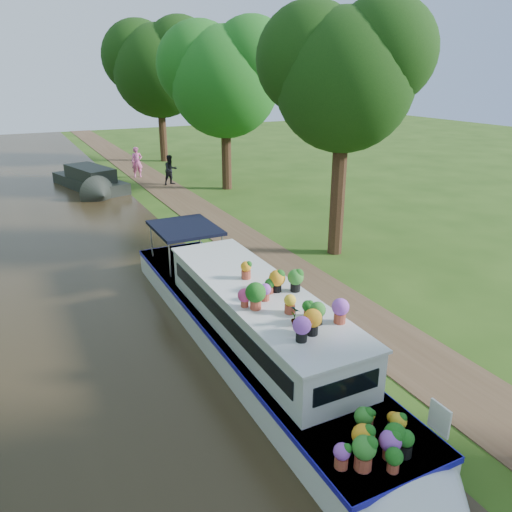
{
  "coord_description": "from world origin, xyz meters",
  "views": [
    {
      "loc": [
        -6.99,
        -11.81,
        6.62
      ],
      "look_at": [
        -0.64,
        0.9,
        1.3
      ],
      "focal_mm": 35.0,
      "sensor_mm": 36.0,
      "label": 1
    }
  ],
  "objects_px": {
    "plant_boat": "(258,328)",
    "pedestrian_dark": "(171,170)",
    "second_boat": "(91,181)",
    "pedestrian_pink": "(137,162)"
  },
  "relations": [
    {
      "from": "plant_boat",
      "to": "pedestrian_dark",
      "type": "relative_size",
      "value": 7.56
    },
    {
      "from": "plant_boat",
      "to": "pedestrian_dark",
      "type": "distance_m",
      "value": 20.31
    },
    {
      "from": "plant_boat",
      "to": "pedestrian_pink",
      "type": "relative_size",
      "value": 6.96
    },
    {
      "from": "pedestrian_dark",
      "to": "second_boat",
      "type": "bearing_deg",
      "value": 156.7
    },
    {
      "from": "pedestrian_pink",
      "to": "pedestrian_dark",
      "type": "height_order",
      "value": "pedestrian_pink"
    },
    {
      "from": "plant_boat",
      "to": "pedestrian_pink",
      "type": "xyz_separation_m",
      "value": [
        2.85,
        23.08,
        0.15
      ]
    },
    {
      "from": "second_boat",
      "to": "pedestrian_dark",
      "type": "relative_size",
      "value": 4.13
    },
    {
      "from": "second_boat",
      "to": "pedestrian_dark",
      "type": "height_order",
      "value": "pedestrian_dark"
    },
    {
      "from": "plant_boat",
      "to": "pedestrian_dark",
      "type": "xyz_separation_m",
      "value": [
        4.1,
        19.9,
        0.07
      ]
    },
    {
      "from": "plant_boat",
      "to": "second_boat",
      "type": "relative_size",
      "value": 1.83
    }
  ]
}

